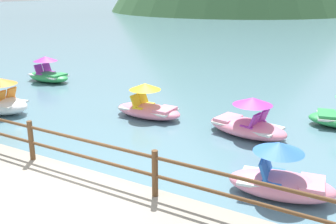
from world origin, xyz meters
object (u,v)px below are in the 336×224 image
at_px(pedal_boat_0, 148,107).
at_px(pedal_boat_1, 248,123).
at_px(pedal_boat_3, 281,179).
at_px(pedal_boat_4, 48,74).

xyz_separation_m(pedal_boat_0, pedal_boat_1, (3.54, 0.03, 0.02)).
distance_m(pedal_boat_0, pedal_boat_3, 6.24).
bearing_deg(pedal_boat_0, pedal_boat_3, -29.95).
xyz_separation_m(pedal_boat_0, pedal_boat_3, (5.41, -3.11, 0.02)).
relative_size(pedal_boat_1, pedal_boat_4, 1.12).
xyz_separation_m(pedal_boat_1, pedal_boat_3, (1.87, -3.15, 0.01)).
bearing_deg(pedal_boat_0, pedal_boat_1, 0.55).
height_order(pedal_boat_1, pedal_boat_3, pedal_boat_3).
relative_size(pedal_boat_0, pedal_boat_4, 1.01).
bearing_deg(pedal_boat_4, pedal_boat_3, -23.00).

